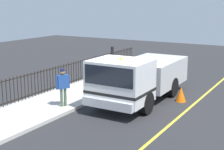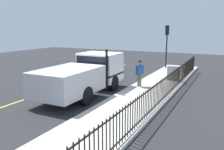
{
  "view_description": "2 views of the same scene",
  "coord_description": "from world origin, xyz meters",
  "px_view_note": "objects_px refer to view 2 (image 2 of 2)",
  "views": [
    {
      "loc": [
        -6.58,
        12.36,
        4.63
      ],
      "look_at": [
        0.59,
        0.22,
        1.53
      ],
      "focal_mm": 53.68,
      "sensor_mm": 36.0,
      "label": 1
    },
    {
      "loc": [
        7.56,
        -12.72,
        3.86
      ],
      "look_at": [
        1.32,
        -0.4,
        1.09
      ],
      "focal_mm": 38.22,
      "sensor_mm": 36.0,
      "label": 2
    }
  ],
  "objects_px": {
    "work_truck": "(87,73)",
    "worker_standing": "(140,70)",
    "traffic_light_near": "(167,38)",
    "utility_cabinet": "(173,73)",
    "traffic_cone": "(51,89)"
  },
  "relations": [
    {
      "from": "worker_standing",
      "to": "utility_cabinet",
      "type": "height_order",
      "value": "worker_standing"
    },
    {
      "from": "worker_standing",
      "to": "traffic_light_near",
      "type": "relative_size",
      "value": 0.44
    },
    {
      "from": "work_truck",
      "to": "traffic_cone",
      "type": "height_order",
      "value": "work_truck"
    },
    {
      "from": "worker_standing",
      "to": "traffic_light_near",
      "type": "xyz_separation_m",
      "value": [
        -0.25,
        7.63,
        1.73
      ]
    },
    {
      "from": "utility_cabinet",
      "to": "traffic_cone",
      "type": "xyz_separation_m",
      "value": [
        -5.58,
        -6.48,
        -0.3
      ]
    },
    {
      "from": "worker_standing",
      "to": "traffic_cone",
      "type": "relative_size",
      "value": 2.39
    },
    {
      "from": "work_truck",
      "to": "worker_standing",
      "type": "height_order",
      "value": "work_truck"
    },
    {
      "from": "work_truck",
      "to": "worker_standing",
      "type": "distance_m",
      "value": 3.46
    },
    {
      "from": "work_truck",
      "to": "traffic_light_near",
      "type": "bearing_deg",
      "value": 78.18
    },
    {
      "from": "traffic_light_near",
      "to": "utility_cabinet",
      "type": "xyz_separation_m",
      "value": [
        1.78,
        -4.89,
        -2.26
      ]
    },
    {
      "from": "utility_cabinet",
      "to": "traffic_light_near",
      "type": "bearing_deg",
      "value": 110.02
    },
    {
      "from": "work_truck",
      "to": "traffic_cone",
      "type": "relative_size",
      "value": 9.16
    },
    {
      "from": "traffic_light_near",
      "to": "traffic_cone",
      "type": "xyz_separation_m",
      "value": [
        -3.8,
        -11.36,
        -2.55
      ]
    },
    {
      "from": "work_truck",
      "to": "utility_cabinet",
      "type": "xyz_separation_m",
      "value": [
        3.86,
        5.31,
        -0.61
      ]
    },
    {
      "from": "traffic_light_near",
      "to": "traffic_cone",
      "type": "height_order",
      "value": "traffic_light_near"
    }
  ]
}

